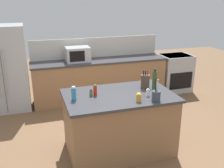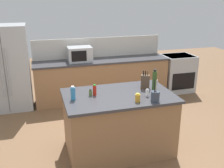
% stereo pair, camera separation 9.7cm
% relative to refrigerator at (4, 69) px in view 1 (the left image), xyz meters
% --- Properties ---
extents(ground_plane, '(14.00, 14.00, 0.00)m').
position_rel_refrigerator_xyz_m(ground_plane, '(1.75, -2.25, -0.89)').
color(ground_plane, brown).
extents(back_counter_run, '(3.09, 0.66, 0.94)m').
position_rel_refrigerator_xyz_m(back_counter_run, '(2.05, -0.05, -0.42)').
color(back_counter_run, '#936B47').
rests_on(back_counter_run, ground_plane).
extents(wall_backsplash, '(3.05, 0.03, 0.46)m').
position_rel_refrigerator_xyz_m(wall_backsplash, '(2.05, 0.27, 0.28)').
color(wall_backsplash, beige).
rests_on(wall_backsplash, back_counter_run).
extents(kitchen_island, '(1.63, 1.03, 0.94)m').
position_rel_refrigerator_xyz_m(kitchen_island, '(1.75, -2.25, -0.42)').
color(kitchen_island, '#936B47').
rests_on(kitchen_island, ground_plane).
extents(refrigerator, '(0.93, 0.75, 1.78)m').
position_rel_refrigerator_xyz_m(refrigerator, '(0.00, 0.00, 0.00)').
color(refrigerator, '#ADB2B7').
rests_on(refrigerator, ground_plane).
extents(range_oven, '(0.76, 0.65, 0.92)m').
position_rel_refrigerator_xyz_m(range_oven, '(4.02, -0.05, -0.42)').
color(range_oven, '#ADB2B7').
rests_on(range_oven, ground_plane).
extents(microwave, '(0.52, 0.39, 0.32)m').
position_rel_refrigerator_xyz_m(microwave, '(1.55, -0.05, 0.21)').
color(microwave, '#ADB2B7').
rests_on(microwave, back_counter_run).
extents(knife_block, '(0.16, 0.15, 0.29)m').
position_rel_refrigerator_xyz_m(knife_block, '(2.23, -2.11, 0.16)').
color(knife_block, '#4C3828').
rests_on(knife_block, kitchen_island).
extents(utensil_crock, '(0.12, 0.12, 0.32)m').
position_rel_refrigerator_xyz_m(utensil_crock, '(2.15, -2.65, 0.13)').
color(utensil_crock, '#333D4C').
rests_on(utensil_crock, kitchen_island).
extents(hot_sauce_bottle, '(0.05, 0.05, 0.16)m').
position_rel_refrigerator_xyz_m(hot_sauce_bottle, '(1.41, -2.17, 0.13)').
color(hot_sauce_bottle, red).
rests_on(hot_sauce_bottle, kitchen_island).
extents(honey_jar, '(0.07, 0.07, 0.12)m').
position_rel_refrigerator_xyz_m(honey_jar, '(1.92, -2.59, 0.11)').
color(honey_jar, gold).
rests_on(honey_jar, kitchen_island).
extents(salt_shaker, '(0.05, 0.05, 0.11)m').
position_rel_refrigerator_xyz_m(salt_shaker, '(2.13, -2.44, 0.10)').
color(salt_shaker, silver).
rests_on(salt_shaker, kitchen_island).
extents(dish_soap_bottle, '(0.07, 0.07, 0.20)m').
position_rel_refrigerator_xyz_m(dish_soap_bottle, '(1.08, -2.26, 0.15)').
color(dish_soap_bottle, '#3384BC').
rests_on(dish_soap_bottle, kitchen_island).
extents(olive_oil_bottle, '(0.07, 0.07, 0.33)m').
position_rel_refrigerator_xyz_m(olive_oil_bottle, '(2.34, -2.22, 0.21)').
color(olive_oil_bottle, '#2D4C1E').
rests_on(olive_oil_bottle, kitchen_island).
extents(spice_jar_oregano, '(0.05, 0.05, 0.10)m').
position_rel_refrigerator_xyz_m(spice_jar_oregano, '(1.34, -2.18, 0.10)').
color(spice_jar_oregano, '#567038').
rests_on(spice_jar_oregano, kitchen_island).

